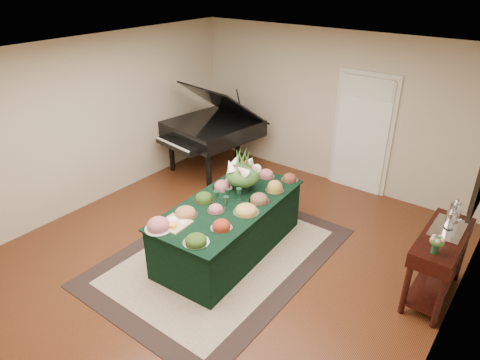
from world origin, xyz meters
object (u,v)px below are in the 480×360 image
Objects in this scene: buffet_table at (229,227)px; grand_piano at (212,128)px; floral_centerpiece at (243,171)px; mahogany_sideboard at (441,250)px.

grand_piano is (-1.89, 1.88, 0.48)m from buffet_table.
floral_centerpiece is (-0.08, 0.41, 0.67)m from buffet_table.
floral_centerpiece is 2.34m from grand_piano.
mahogany_sideboard is (4.42, -1.12, -0.19)m from grand_piano.
grand_piano reaches higher than floral_centerpiece.
mahogany_sideboard is at bearing 7.63° from floral_centerpiece.
buffet_table is at bearing -163.27° from mahogany_sideboard.
buffet_table is 4.74× the size of floral_centerpiece.
floral_centerpiece is 0.26× the size of grand_piano.
buffet_table is 1.25× the size of grand_piano.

